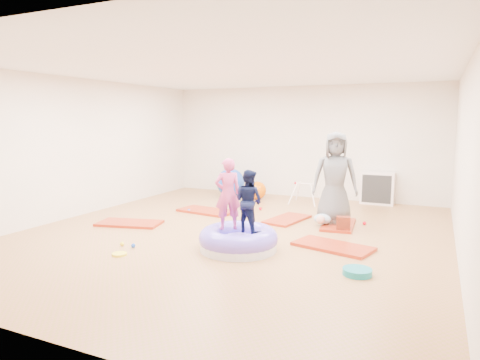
% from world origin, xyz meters
% --- Properties ---
extents(room, '(7.01, 8.01, 2.81)m').
position_xyz_m(room, '(0.00, 0.00, 1.40)').
color(room, '#A56746').
rests_on(room, ground).
extents(gym_mat_front_left, '(1.28, 0.85, 0.05)m').
position_xyz_m(gym_mat_front_left, '(-2.05, -0.25, 0.02)').
color(gym_mat_front_left, '#9D361C').
rests_on(gym_mat_front_left, ground).
extents(gym_mat_mid_left, '(1.27, 0.75, 0.05)m').
position_xyz_m(gym_mat_mid_left, '(-1.26, 1.32, 0.03)').
color(gym_mat_mid_left, '#9D361C').
rests_on(gym_mat_mid_left, ground).
extents(gym_mat_center_back, '(0.74, 1.17, 0.05)m').
position_xyz_m(gym_mat_center_back, '(0.55, 1.31, 0.02)').
color(gym_mat_center_back, '#9D361C').
rests_on(gym_mat_center_back, ground).
extents(gym_mat_right, '(1.29, 0.87, 0.05)m').
position_xyz_m(gym_mat_right, '(1.78, -0.13, 0.02)').
color(gym_mat_right, '#9D361C').
rests_on(gym_mat_right, ground).
extents(gym_mat_rear_right, '(0.66, 1.15, 0.05)m').
position_xyz_m(gym_mat_rear_right, '(1.56, 1.30, 0.02)').
color(gym_mat_rear_right, '#9D361C').
rests_on(gym_mat_rear_right, ground).
extents(inflatable_cushion, '(1.20, 1.20, 0.38)m').
position_xyz_m(inflatable_cushion, '(0.49, -0.82, 0.15)').
color(inflatable_cushion, silver).
rests_on(inflatable_cushion, ground).
extents(child_pink, '(0.48, 0.44, 1.09)m').
position_xyz_m(child_pink, '(0.30, -0.80, 0.89)').
color(child_pink, '#C73C74').
rests_on(child_pink, inflatable_cushion).
extents(child_navy, '(0.54, 0.47, 0.94)m').
position_xyz_m(child_navy, '(0.66, -0.83, 0.82)').
color(child_navy, black).
rests_on(child_navy, inflatable_cushion).
extents(adult_caregiver, '(0.95, 0.75, 1.70)m').
position_xyz_m(adult_caregiver, '(1.45, 1.36, 0.90)').
color(adult_caregiver, '#555557').
rests_on(adult_caregiver, gym_mat_rear_right).
extents(infant, '(0.34, 0.34, 0.20)m').
position_xyz_m(infant, '(1.30, 1.10, 0.15)').
color(infant, '#A3B9CC').
rests_on(infant, gym_mat_rear_right).
extents(ball_pit_balls, '(3.66, 3.47, 0.07)m').
position_xyz_m(ball_pit_balls, '(-0.08, 0.33, 0.03)').
color(ball_pit_balls, red).
rests_on(ball_pit_balls, ground).
extents(exercise_ball_blue, '(0.72, 0.72, 0.72)m').
position_xyz_m(exercise_ball_blue, '(-1.64, 3.26, 0.36)').
color(exercise_ball_blue, blue).
rests_on(exercise_ball_blue, ground).
extents(exercise_ball_orange, '(0.45, 0.45, 0.45)m').
position_xyz_m(exercise_ball_orange, '(-0.85, 3.17, 0.22)').
color(exercise_ball_orange, '#E16100').
rests_on(exercise_ball_orange, ground).
extents(infant_play_gym, '(0.66, 0.63, 0.51)m').
position_xyz_m(infant_play_gym, '(0.42, 3.02, 0.34)').
color(infant_play_gym, white).
rests_on(infant_play_gym, ground).
extents(cube_shelf, '(0.75, 0.37, 0.75)m').
position_xyz_m(cube_shelf, '(1.93, 3.79, 0.38)').
color(cube_shelf, white).
rests_on(cube_shelf, ground).
extents(balance_disc, '(0.37, 0.37, 0.08)m').
position_xyz_m(balance_disc, '(2.32, -1.15, 0.04)').
color(balance_disc, '#107683').
rests_on(balance_disc, ground).
extents(backpack, '(0.26, 0.20, 0.27)m').
position_xyz_m(backpack, '(1.72, 0.92, 0.14)').
color(backpack, '#BC310F').
rests_on(backpack, ground).
extents(yellow_toy, '(0.22, 0.22, 0.03)m').
position_xyz_m(yellow_toy, '(-0.97, -1.79, 0.02)').
color(yellow_toy, yellow).
rests_on(yellow_toy, ground).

